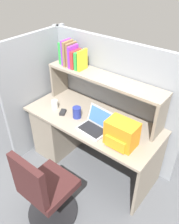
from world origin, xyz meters
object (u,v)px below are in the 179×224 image
(computer_mouse, at_px, (63,112))
(snack_canister, at_px, (77,112))
(office_chair, at_px, (45,193))
(laptop, at_px, (95,125))
(backpack, at_px, (121,134))
(paper_cup, at_px, (55,104))

(computer_mouse, xyz_separation_m, snack_canister, (0.18, 0.05, 0.05))
(office_chair, bearing_deg, computer_mouse, -58.77)
(laptop, height_order, backpack, backpack)
(computer_mouse, bearing_deg, office_chair, -86.65)
(backpack, xyz_separation_m, computer_mouse, (-0.81, 0.02, -0.11))
(laptop, distance_m, snack_canister, 0.29)
(paper_cup, bearing_deg, snack_canister, 4.07)
(paper_cup, bearing_deg, backpack, -2.71)
(paper_cup, height_order, office_chair, office_chair)
(computer_mouse, relative_size, office_chair, 0.11)
(snack_canister, bearing_deg, paper_cup, -175.93)
(computer_mouse, bearing_deg, snack_canister, -13.35)
(laptop, distance_m, paper_cup, 0.62)
(laptop, relative_size, office_chair, 0.36)
(backpack, height_order, paper_cup, backpack)
(laptop, height_order, snack_canister, laptop)
(computer_mouse, xyz_separation_m, paper_cup, (-0.15, 0.02, 0.04))
(computer_mouse, bearing_deg, laptop, -26.22)
(paper_cup, xyz_separation_m, snack_canister, (0.33, 0.02, 0.01))
(snack_canister, bearing_deg, computer_mouse, -165.56)
(backpack, height_order, computer_mouse, backpack)
(laptop, bearing_deg, backpack, -6.01)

